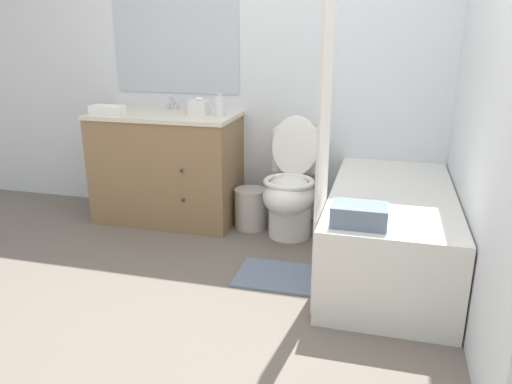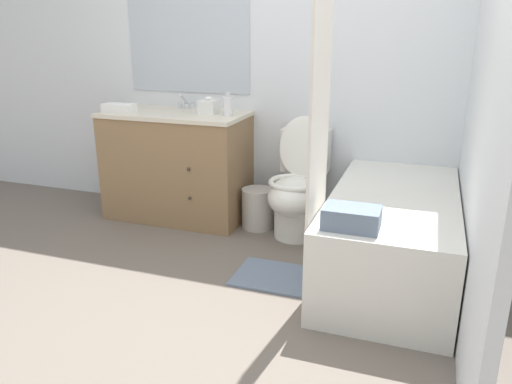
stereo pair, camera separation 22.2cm
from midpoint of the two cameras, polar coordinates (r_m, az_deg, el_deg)
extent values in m
plane|color=#6B6056|center=(2.61, -6.09, -15.30)|extent=(14.00, 14.00, 0.00)
cube|color=silver|center=(3.81, 4.75, 15.32)|extent=(8.00, 0.05, 2.50)
cube|color=#B2BCC6|center=(4.03, -6.21, 17.87)|extent=(1.02, 0.01, 0.93)
cube|color=silver|center=(2.83, 27.18, 12.47)|extent=(0.05, 2.70, 2.50)
cube|color=olive|center=(3.93, -7.38, 2.79)|extent=(1.07, 0.55, 0.81)
cube|color=beige|center=(3.84, -7.63, 8.81)|extent=(1.09, 0.57, 0.03)
cylinder|color=silver|center=(3.85, -7.61, 8.22)|extent=(0.32, 0.32, 0.10)
sphere|color=#382D23|center=(3.56, -5.99, 2.58)|extent=(0.02, 0.02, 0.02)
sphere|color=#382D23|center=(3.62, -5.88, -0.74)|extent=(0.02, 0.02, 0.02)
cylinder|color=silver|center=(4.01, -6.36, 9.76)|extent=(0.04, 0.04, 0.04)
cylinder|color=silver|center=(3.97, -6.65, 10.56)|extent=(0.02, 0.11, 0.09)
cylinder|color=silver|center=(4.04, -7.07, 9.81)|extent=(0.03, 0.03, 0.04)
cylinder|color=silver|center=(3.99, -5.63, 9.77)|extent=(0.03, 0.03, 0.04)
cylinder|color=silver|center=(3.61, 6.28, -3.36)|extent=(0.30, 0.30, 0.23)
ellipsoid|color=silver|center=(3.49, 6.18, -0.48)|extent=(0.36, 0.46, 0.27)
torus|color=silver|center=(3.46, 6.23, 1.07)|extent=(0.36, 0.36, 0.04)
cube|color=silver|center=(3.72, 7.46, 4.78)|extent=(0.34, 0.18, 0.32)
ellipsoid|color=silver|center=(3.60, 7.11, 5.17)|extent=(0.34, 0.14, 0.43)
cube|color=silver|center=(3.14, 17.21, -4.78)|extent=(0.72, 1.49, 0.51)
cube|color=#A5A7A2|center=(3.05, 17.64, -0.44)|extent=(0.60, 1.37, 0.01)
cube|color=silver|center=(2.54, 9.74, 7.18)|extent=(0.01, 0.41, 1.92)
cylinder|color=#B7B2A8|center=(3.74, 1.87, -1.91)|extent=(0.24, 0.24, 0.30)
cube|color=white|center=(3.73, -3.72, 9.67)|extent=(0.13, 0.12, 0.10)
ellipsoid|color=white|center=(3.73, -3.74, 10.61)|extent=(0.06, 0.04, 0.03)
cylinder|color=silver|center=(3.63, -1.47, 9.75)|extent=(0.07, 0.07, 0.13)
cylinder|color=silver|center=(3.62, -1.48, 11.04)|extent=(0.04, 0.04, 0.03)
cube|color=white|center=(3.90, -13.79, 9.29)|extent=(0.24, 0.13, 0.06)
cube|color=slate|center=(2.48, 13.41, -2.91)|extent=(0.27, 0.18, 0.11)
cube|color=slate|center=(3.06, 4.66, -9.71)|extent=(0.52, 0.38, 0.02)
camera|label=1|loc=(0.11, -87.88, 0.70)|focal=35.00mm
camera|label=2|loc=(0.11, 92.12, -0.70)|focal=35.00mm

